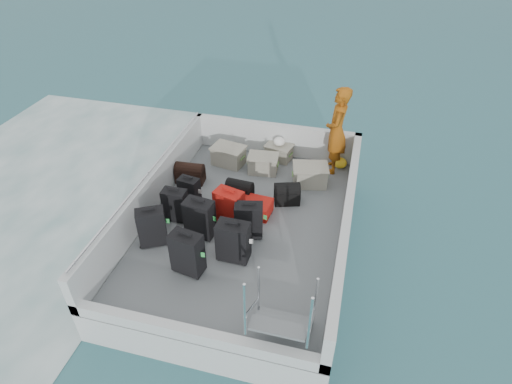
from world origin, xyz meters
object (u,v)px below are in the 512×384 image
suitcase_7 (249,221)px  suitcase_8 (253,207)px  suitcase_2 (189,191)px  crate_3 (310,176)px  suitcase_3 (187,253)px  suitcase_6 (233,242)px  crate_2 (279,153)px  suitcase_1 (176,205)px  suitcase_4 (200,219)px  suitcase_5 (229,208)px  passenger (337,131)px  crate_1 (263,164)px  crate_0 (229,156)px  suitcase_0 (152,227)px

suitcase_7 → suitcase_8: (-0.10, 0.60, -0.19)m
suitcase_2 → crate_3: suitcase_2 is taller
suitcase_3 → suitcase_6: size_ratio=1.04×
suitcase_6 → crate_2: bearing=90.0°
suitcase_1 → suitcase_4: size_ratio=0.89×
crate_3 → suitcase_2: bearing=-150.3°
suitcase_3 → suitcase_5: size_ratio=1.08×
passenger → suitcase_1: bearing=-46.7°
suitcase_5 → suitcase_7: suitcase_5 is taller
suitcase_1 → suitcase_8: size_ratio=0.94×
suitcase_3 → crate_1: suitcase_3 is taller
suitcase_1 → suitcase_3: (0.66, -1.09, 0.05)m
suitcase_6 → suitcase_4: bearing=152.4°
crate_0 → crate_3: size_ratio=0.98×
suitcase_3 → suitcase_8: size_ratio=1.09×
suitcase_0 → crate_1: size_ratio=1.20×
suitcase_2 → crate_1: 1.72m
suitcase_8 → passenger: passenger is taller
suitcase_2 → suitcase_6: bearing=-34.8°
suitcase_8 → suitcase_1: bearing=117.4°
crate_0 → crate_1: (0.77, -0.11, -0.02)m
suitcase_5 → suitcase_2: bearing=173.4°
crate_1 → crate_3: crate_3 is taller
passenger → crate_3: bearing=-30.0°
crate_2 → suitcase_8: bearing=-92.1°
suitcase_8 → crate_3: crate_3 is taller
suitcase_7 → crate_0: 2.29m
suitcase_0 → crate_2: 3.41m
suitcase_0 → suitcase_2: size_ratio=1.27×
suitcase_7 → crate_2: (-0.03, 2.50, -0.17)m
suitcase_5 → crate_1: size_ratio=1.16×
suitcase_0 → passenger: 3.98m
suitcase_7 → suitcase_4: bearing=-179.5°
crate_2 → passenger: size_ratio=0.29×
crate_1 → suitcase_5: bearing=-96.0°
suitcase_7 → passenger: passenger is taller
crate_3 → passenger: bearing=59.7°
suitcase_8 → crate_0: crate_0 is taller
suitcase_7 → passenger: 2.70m
suitcase_0 → suitcase_4: bearing=1.8°
suitcase_3 → passenger: (1.81, 3.39, 0.54)m
passenger → crate_1: bearing=-71.8°
suitcase_2 → suitcase_7: 1.41m
suitcase_5 → crate_2: bearing=95.1°
crate_1 → passenger: size_ratio=0.32×
suitcase_0 → passenger: bearing=20.3°
suitcase_4 → crate_2: 2.80m
suitcase_0 → suitcase_1: bearing=51.0°
suitcase_1 → crate_0: (0.33, 1.97, -0.12)m
crate_0 → crate_1: 0.78m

